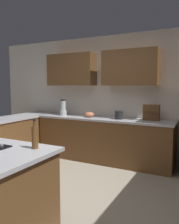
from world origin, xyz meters
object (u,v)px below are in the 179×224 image
at_px(mixing_bowl, 89,115).
at_px(second_bottle, 35,137).
at_px(blender, 63,109).
at_px(spice_rack, 151,113).
at_px(kettle, 119,115).

distance_m(mixing_bowl, second_bottle, 2.50).
xyz_separation_m(blender, second_bottle, (-1.28, 2.42, -0.03)).
height_order(spice_rack, kettle, spice_rack).
xyz_separation_m(mixing_bowl, second_bottle, (-0.63, 2.42, 0.07)).
bearing_deg(second_bottle, mixing_bowl, -75.52).
height_order(blender, mixing_bowl, blender).
xyz_separation_m(kettle, second_bottle, (0.02, 2.42, 0.04)).
relative_size(spice_rack, second_bottle, 0.99).
bearing_deg(second_bottle, blender, -62.22).
xyz_separation_m(mixing_bowl, spice_rack, (-1.25, -0.12, 0.10)).
bearing_deg(second_bottle, kettle, -90.59).
distance_m(blender, spice_rack, 1.90).
bearing_deg(spice_rack, kettle, 10.98).
bearing_deg(blender, mixing_bowl, 180.00).
xyz_separation_m(blender, spice_rack, (-1.90, -0.12, -0.00)).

